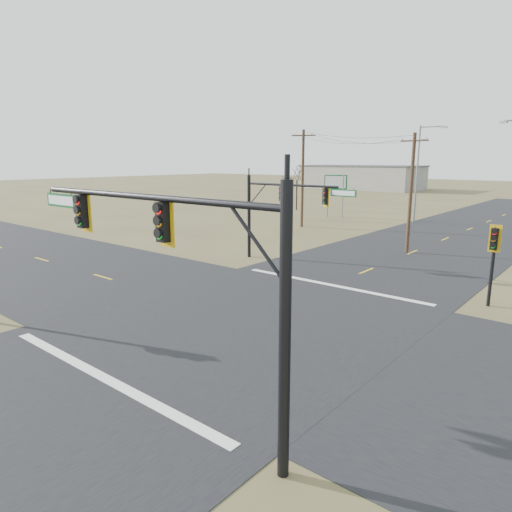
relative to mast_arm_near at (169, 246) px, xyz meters
The scene contains 15 objects.
ground 9.75m from the mast_arm_near, 116.27° to the left, with size 320.00×320.00×0.00m, color brown.
road_ew 9.75m from the mast_arm_near, 116.27° to the left, with size 160.00×14.00×0.02m, color black.
road_ns 9.75m from the mast_arm_near, 116.27° to the left, with size 14.00×160.00×0.02m, color black.
stop_bar_near 6.19m from the mast_arm_near, behind, with size 12.00×0.40×0.01m, color silver.
stop_bar_far 16.24m from the mast_arm_near, 103.88° to the left, with size 12.00×0.40×0.01m, color silver.
mast_arm_near is the anchor object (origin of this frame).
mast_arm_far 20.33m from the mast_arm_near, 117.44° to the left, with size 8.82×0.58×6.11m.
pedestal_signal_ne 17.22m from the mast_arm_near, 75.40° to the left, with size 0.60×0.51×4.16m.
utility_pole_near 27.41m from the mast_arm_near, 98.43° to the left, with size 2.24×0.46×9.20m.
utility_pole_far 38.31m from the mast_arm_near, 118.67° to the left, with size 2.35×1.12×10.29m.
highway_sign 47.36m from the mast_arm_near, 114.63° to the left, with size 2.64×1.21×5.34m.
streetlight_c 45.68m from the mast_arm_near, 102.53° to the left, with size 3.05×0.37×10.94m.
bare_tree_a 45.05m from the mast_arm_near, 121.82° to the left, with size 3.03×3.03×5.90m.
bare_tree_b 55.27m from the mast_arm_near, 121.10° to the left, with size 2.89×2.89×6.64m.
warehouse_left 106.88m from the mast_arm_near, 114.14° to the left, with size 28.00×14.00×5.50m, color gray.
Camera 1 is at (13.00, -15.15, 7.24)m, focal length 32.00 mm.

